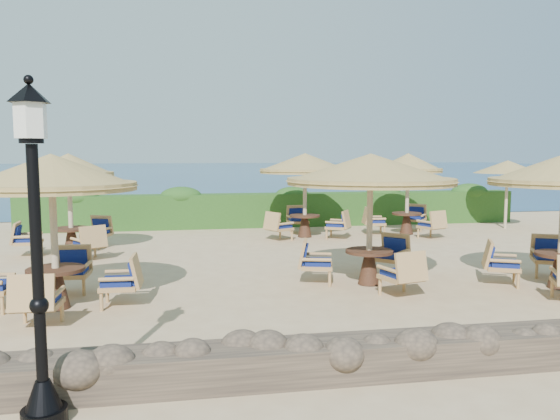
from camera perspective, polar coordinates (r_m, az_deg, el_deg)
The scene contains 11 objects.
ground at distance 13.00m, azimuth 5.38°, elevation -5.86°, with size 120.00×120.00×0.00m, color tan.
sea at distance 82.38m, azimuth -7.70°, elevation 4.09°, with size 160.00×160.00×0.00m, color navy.
hedge at distance 19.87m, azimuth -0.13°, elevation 0.03°, with size 18.00×0.90×1.20m, color #1D4315.
stone_wall at distance 7.37m, azimuth 18.69°, elevation -13.72°, with size 15.00×0.65×0.44m, color brown.
lamp_post at distance 5.75m, azimuth -24.01°, elevation -5.72°, with size 0.44×0.44×3.31m.
extra_parasol at distance 20.75m, azimuth 22.69°, elevation 4.16°, with size 2.30×2.30×2.41m.
cafe_set_0 at distance 9.97m, azimuth -22.66°, elevation 0.74°, with size 2.84×2.84×2.65m.
cafe_set_1 at distance 11.05m, azimuth 9.41°, elevation 2.57°, with size 3.40×3.40×2.65m.
cafe_set_3 at distance 15.22m, azimuth -21.15°, elevation 2.23°, with size 2.57×2.77×2.65m.
cafe_set_4 at distance 17.19m, azimuth 2.63°, elevation 3.55°, with size 2.90×2.90×2.65m.
cafe_set_5 at distance 18.27m, azimuth 13.19°, elevation 2.95°, with size 2.58×2.75×2.65m.
Camera 1 is at (-3.41, -12.26, 2.67)m, focal length 35.00 mm.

